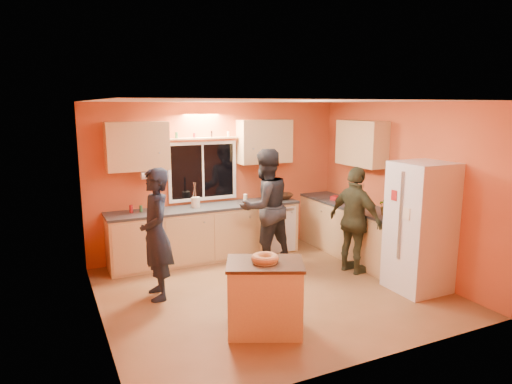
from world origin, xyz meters
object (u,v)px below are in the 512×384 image
island (265,296)px  person_right (355,220)px  person_center (265,207)px  refrigerator (420,227)px  person_left (156,234)px

island → person_right: size_ratio=0.62×
person_center → person_right: person_center is taller
refrigerator → island: bearing=-175.8°
island → person_right: bearing=52.9°
island → person_center: bearing=88.5°
person_left → person_center: bearing=109.9°
person_left → person_center: 2.01m
island → person_center: size_ratio=0.55×
person_center → refrigerator: bearing=118.1°
person_center → person_right: (1.05, -0.98, -0.12)m
person_left → person_right: size_ratio=1.07×
refrigerator → person_left: 3.59m
person_center → person_right: size_ratio=1.14×
person_left → refrigerator: bearing=71.0°
island → person_left: 1.77m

